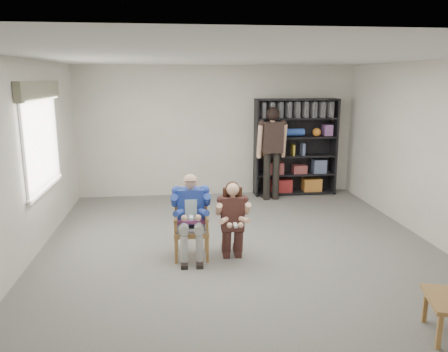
{
  "coord_description": "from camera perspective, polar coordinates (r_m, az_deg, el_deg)",
  "views": [
    {
      "loc": [
        -0.98,
        -5.92,
        2.52
      ],
      "look_at": [
        -0.2,
        0.6,
        1.05
      ],
      "focal_mm": 35.0,
      "sensor_mm": 36.0,
      "label": 1
    }
  ],
  "objects": [
    {
      "name": "floor",
      "position": [
        6.51,
        2.42,
        -10.17
      ],
      "size": [
        6.0,
        7.0,
        0.01
      ],
      "primitive_type": "cube",
      "color": "slate",
      "rests_on": "ground"
    },
    {
      "name": "window_left",
      "position": [
        7.25,
        -22.6,
        4.6
      ],
      "size": [
        0.16,
        2.0,
        1.75
      ],
      "primitive_type": null,
      "color": "white",
      "rests_on": "room_shell"
    },
    {
      "name": "room_shell",
      "position": [
        6.11,
        2.54,
        2.03
      ],
      "size": [
        6.0,
        7.0,
        2.8
      ],
      "primitive_type": null,
      "color": "beige",
      "rests_on": "ground"
    },
    {
      "name": "standing_man",
      "position": [
        9.18,
        6.27,
        2.81
      ],
      "size": [
        0.63,
        0.39,
        1.94
      ],
      "primitive_type": null,
      "rotation": [
        0.0,
        0.0,
        0.11
      ],
      "color": "black",
      "rests_on": "floor"
    },
    {
      "name": "bookshelf",
      "position": [
        9.7,
        9.32,
        3.73
      ],
      "size": [
        1.8,
        0.38,
        2.1
      ],
      "primitive_type": null,
      "color": "black",
      "rests_on": "floor"
    },
    {
      "name": "kneeling_woman",
      "position": [
        6.17,
        1.15,
        -5.88
      ],
      "size": [
        0.5,
        0.77,
        1.12
      ],
      "primitive_type": null,
      "rotation": [
        0.0,
        0.0,
        -0.03
      ],
      "color": "#351D18",
      "rests_on": "floor"
    },
    {
      "name": "seated_man",
      "position": [
        6.22,
        -4.32,
        -5.27
      ],
      "size": [
        0.55,
        0.75,
        1.23
      ],
      "primitive_type": null,
      "rotation": [
        0.0,
        0.0,
        -0.03
      ],
      "color": "navy",
      "rests_on": "floor"
    },
    {
      "name": "armchair",
      "position": [
        6.27,
        -4.3,
        -6.5
      ],
      "size": [
        0.56,
        0.55,
        0.94
      ],
      "primitive_type": null,
      "rotation": [
        0.0,
        0.0,
        -0.03
      ],
      "color": "#975D3C",
      "rests_on": "floor"
    }
  ]
}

